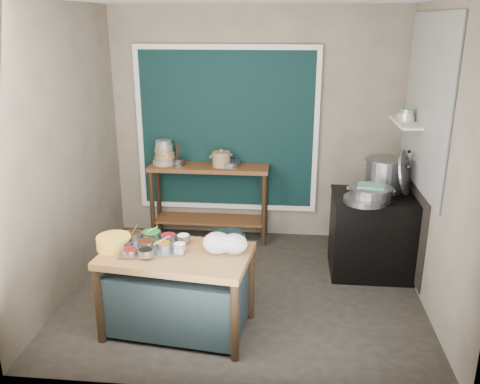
# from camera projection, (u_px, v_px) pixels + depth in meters

# --- Properties ---
(floor) EXTENTS (3.50, 3.00, 0.02)m
(floor) POSITION_uv_depth(u_px,v_px,m) (244.00, 291.00, 5.20)
(floor) COLOR #2D2822
(floor) RESTS_ON ground
(back_wall) EXTENTS (3.50, 0.02, 2.80)m
(back_wall) POSITION_uv_depth(u_px,v_px,m) (256.00, 126.00, 6.17)
(back_wall) COLOR gray
(back_wall) RESTS_ON floor
(left_wall) EXTENTS (0.02, 3.00, 2.80)m
(left_wall) POSITION_uv_depth(u_px,v_px,m) (64.00, 153.00, 4.91)
(left_wall) COLOR gray
(left_wall) RESTS_ON floor
(right_wall) EXTENTS (0.02, 3.00, 2.80)m
(right_wall) POSITION_uv_depth(u_px,v_px,m) (438.00, 163.00, 4.58)
(right_wall) COLOR gray
(right_wall) RESTS_ON floor
(curtain_panel) EXTENTS (2.10, 0.02, 1.90)m
(curtain_panel) POSITION_uv_depth(u_px,v_px,m) (227.00, 130.00, 6.18)
(curtain_panel) COLOR black
(curtain_panel) RESTS_ON back_wall
(curtain_frame) EXTENTS (2.22, 0.03, 2.02)m
(curtain_frame) POSITION_uv_depth(u_px,v_px,m) (227.00, 130.00, 6.17)
(curtain_frame) COLOR beige
(curtain_frame) RESTS_ON back_wall
(tile_panel) EXTENTS (0.02, 1.70, 1.70)m
(tile_panel) POSITION_uv_depth(u_px,v_px,m) (426.00, 103.00, 4.96)
(tile_panel) COLOR #B2B2AA
(tile_panel) RESTS_ON right_wall
(soot_patch) EXTENTS (0.01, 1.30, 1.30)m
(soot_patch) POSITION_uv_depth(u_px,v_px,m) (412.00, 210.00, 5.42)
(soot_patch) COLOR black
(soot_patch) RESTS_ON right_wall
(wall_shelf) EXTENTS (0.22, 0.70, 0.03)m
(wall_shelf) POSITION_uv_depth(u_px,v_px,m) (406.00, 123.00, 5.33)
(wall_shelf) COLOR beige
(wall_shelf) RESTS_ON right_wall
(prep_table) EXTENTS (1.33, 0.86, 0.75)m
(prep_table) POSITION_uv_depth(u_px,v_px,m) (178.00, 291.00, 4.43)
(prep_table) COLOR brown
(prep_table) RESTS_ON floor
(back_counter) EXTENTS (1.45, 0.40, 0.95)m
(back_counter) POSITION_uv_depth(u_px,v_px,m) (210.00, 202.00, 6.30)
(back_counter) COLOR brown
(back_counter) RESTS_ON floor
(stove_block) EXTENTS (0.90, 0.68, 0.85)m
(stove_block) POSITION_uv_depth(u_px,v_px,m) (374.00, 236.00, 5.45)
(stove_block) COLOR black
(stove_block) RESTS_ON floor
(stove_top) EXTENTS (0.92, 0.69, 0.03)m
(stove_top) POSITION_uv_depth(u_px,v_px,m) (377.00, 197.00, 5.31)
(stove_top) COLOR black
(stove_top) RESTS_ON stove_block
(condiment_tray) EXTENTS (0.62, 0.50, 0.02)m
(condiment_tray) POSITION_uv_depth(u_px,v_px,m) (152.00, 247.00, 4.38)
(condiment_tray) COLOR gray
(condiment_tray) RESTS_ON prep_table
(condiment_bowls) EXTENTS (0.62, 0.49, 0.07)m
(condiment_bowls) POSITION_uv_depth(u_px,v_px,m) (150.00, 242.00, 4.38)
(condiment_bowls) COLOR gray
(condiment_bowls) RESTS_ON condiment_tray
(yellow_basin) EXTENTS (0.34, 0.34, 0.11)m
(yellow_basin) POSITION_uv_depth(u_px,v_px,m) (114.00, 242.00, 4.37)
(yellow_basin) COLOR #EA9A43
(yellow_basin) RESTS_ON prep_table
(saucepan) EXTENTS (0.27, 0.27, 0.15)m
(saucepan) POSITION_uv_depth(u_px,v_px,m) (227.00, 241.00, 4.36)
(saucepan) COLOR gray
(saucepan) RESTS_ON prep_table
(plastic_bag_a) EXTENTS (0.25, 0.21, 0.19)m
(plastic_bag_a) POSITION_uv_depth(u_px,v_px,m) (217.00, 243.00, 4.26)
(plastic_bag_a) COLOR white
(plastic_bag_a) RESTS_ON prep_table
(plastic_bag_b) EXTENTS (0.26, 0.23, 0.17)m
(plastic_bag_b) POSITION_uv_depth(u_px,v_px,m) (234.00, 244.00, 4.26)
(plastic_bag_b) COLOR white
(plastic_bag_b) RESTS_ON prep_table
(bowl_stack) EXTENTS (0.27, 0.27, 0.30)m
(bowl_stack) POSITION_uv_depth(u_px,v_px,m) (164.00, 154.00, 6.18)
(bowl_stack) COLOR tan
(bowl_stack) RESTS_ON back_counter
(utensil_cup) EXTENTS (0.17, 0.17, 0.09)m
(utensil_cup) POSITION_uv_depth(u_px,v_px,m) (179.00, 162.00, 6.12)
(utensil_cup) COLOR gray
(utensil_cup) RESTS_ON back_counter
(ceramic_crock) EXTENTS (0.31, 0.31, 0.16)m
(ceramic_crock) POSITION_uv_depth(u_px,v_px,m) (221.00, 160.00, 6.10)
(ceramic_crock) COLOR #8B6C4C
(ceramic_crock) RESTS_ON back_counter
(wide_bowl) EXTENTS (0.27, 0.27, 0.06)m
(wide_bowl) POSITION_uv_depth(u_px,v_px,m) (230.00, 164.00, 6.12)
(wide_bowl) COLOR gray
(wide_bowl) RESTS_ON back_counter
(stock_pot) EXTENTS (0.58, 0.58, 0.35)m
(stock_pot) POSITION_uv_depth(u_px,v_px,m) (385.00, 175.00, 5.43)
(stock_pot) COLOR gray
(stock_pot) RESTS_ON stove_top
(pot_lid) EXTENTS (0.30, 0.49, 0.47)m
(pot_lid) POSITION_uv_depth(u_px,v_px,m) (405.00, 172.00, 5.29)
(pot_lid) COLOR gray
(pot_lid) RESTS_ON stove_top
(steamer) EXTENTS (0.49, 0.49, 0.14)m
(steamer) POSITION_uv_depth(u_px,v_px,m) (370.00, 194.00, 5.15)
(steamer) COLOR gray
(steamer) RESTS_ON stove_top
(green_cloth) EXTENTS (0.29, 0.25, 0.02)m
(green_cloth) POSITION_uv_depth(u_px,v_px,m) (371.00, 186.00, 5.12)
(green_cloth) COLOR #589583
(green_cloth) RESTS_ON steamer
(shallow_pan) EXTENTS (0.49, 0.49, 0.06)m
(shallow_pan) POSITION_uv_depth(u_px,v_px,m) (365.00, 200.00, 5.10)
(shallow_pan) COLOR gray
(shallow_pan) RESTS_ON stove_top
(shelf_bowl_stack) EXTENTS (0.16, 0.16, 0.13)m
(shelf_bowl_stack) POSITION_uv_depth(u_px,v_px,m) (407.00, 115.00, 5.31)
(shelf_bowl_stack) COLOR silver
(shelf_bowl_stack) RESTS_ON wall_shelf
(shelf_bowl_green) EXTENTS (0.18, 0.18, 0.05)m
(shelf_bowl_green) POSITION_uv_depth(u_px,v_px,m) (403.00, 116.00, 5.49)
(shelf_bowl_green) COLOR gray
(shelf_bowl_green) RESTS_ON wall_shelf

